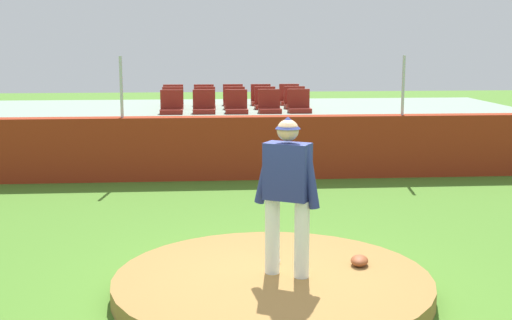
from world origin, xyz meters
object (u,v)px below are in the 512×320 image
at_px(stadium_chair_4, 299,105).
at_px(stadium_chair_0, 172,106).
at_px(stadium_chair_8, 265,102).
at_px(stadium_chair_5, 173,102).
at_px(stadium_chair_10, 173,99).
at_px(stadium_chair_14, 290,98).
at_px(stadium_chair_13, 261,99).
at_px(stadium_chair_3, 269,105).
at_px(stadium_chair_11, 204,99).
at_px(fielding_glove, 359,261).
at_px(stadium_chair_1, 204,106).
at_px(stadium_chair_6, 205,102).
at_px(baseball, 277,261).
at_px(stadium_chair_12, 233,99).
at_px(stadium_chair_7, 235,102).
at_px(stadium_chair_9, 295,102).
at_px(pitcher, 287,185).
at_px(stadium_chair_2, 236,106).

bearing_deg(stadium_chair_4, stadium_chair_0, 0.62).
bearing_deg(stadium_chair_8, stadium_chair_5, -1.57).
bearing_deg(stadium_chair_10, stadium_chair_14, -179.81).
bearing_deg(stadium_chair_5, stadium_chair_13, -157.69).
height_order(stadium_chair_3, stadium_chair_14, same).
distance_m(stadium_chair_3, stadium_chair_11, 2.27).
relative_size(fielding_glove, stadium_chair_1, 0.60).
bearing_deg(stadium_chair_6, baseball, 95.45).
relative_size(stadium_chair_6, stadium_chair_12, 1.00).
bearing_deg(stadium_chair_8, stadium_chair_6, -0.69).
relative_size(stadium_chair_1, stadium_chair_12, 1.00).
bearing_deg(stadium_chair_8, stadium_chair_4, 127.89).
height_order(stadium_chair_0, stadium_chair_7, same).
height_order(stadium_chair_3, stadium_chair_9, same).
relative_size(fielding_glove, stadium_chair_11, 0.60).
bearing_deg(stadium_chair_14, fielding_glove, 87.71).
bearing_deg(pitcher, stadium_chair_2, 119.62).
distance_m(stadium_chair_3, stadium_chair_12, 1.94).
height_order(pitcher, stadium_chair_5, pitcher).
xyz_separation_m(stadium_chair_2, stadium_chair_4, (1.37, 0.04, 0.00)).
relative_size(stadium_chair_1, stadium_chair_9, 1.00).
relative_size(stadium_chair_3, stadium_chair_8, 1.00).
relative_size(stadium_chair_1, stadium_chair_11, 1.00).
xyz_separation_m(pitcher, stadium_chair_7, (-0.15, 8.45, 0.14)).
bearing_deg(stadium_chair_9, stadium_chair_8, 2.71).
bearing_deg(stadium_chair_6, stadium_chair_5, -3.23).
relative_size(pitcher, stadium_chair_3, 3.51).
bearing_deg(stadium_chair_0, stadium_chair_14, -146.87).
bearing_deg(pitcher, stadium_chair_7, 119.46).
bearing_deg(stadium_chair_0, stadium_chair_8, -157.23).
bearing_deg(stadium_chair_10, stadium_chair_3, 140.04).
bearing_deg(stadium_chair_0, stadium_chair_3, -179.71).
xyz_separation_m(stadium_chair_9, stadium_chair_11, (-2.09, 0.87, 0.00)).
height_order(stadium_chair_0, stadium_chair_5, same).
height_order(stadium_chair_6, stadium_chair_12, same).
bearing_deg(stadium_chair_4, stadium_chair_10, -32.44).
height_order(stadium_chair_5, stadium_chair_9, same).
relative_size(stadium_chair_5, stadium_chair_9, 1.00).
bearing_deg(stadium_chair_1, stadium_chair_13, -127.95).
relative_size(stadium_chair_9, stadium_chair_14, 1.00).
bearing_deg(stadium_chair_6, stadium_chair_12, -126.90).
height_order(stadium_chair_2, stadium_chair_3, same).
relative_size(pitcher, stadium_chair_6, 3.51).
bearing_deg(stadium_chair_10, stadium_chair_2, 128.15).
bearing_deg(stadium_chair_1, stadium_chair_14, -139.25).
relative_size(stadium_chair_0, stadium_chair_11, 1.00).
distance_m(stadium_chair_2, stadium_chair_10, 2.31).
height_order(stadium_chair_1, stadium_chair_13, same).
xyz_separation_m(stadium_chair_8, stadium_chair_13, (-0.02, 0.92, 0.00)).
bearing_deg(stadium_chair_8, stadium_chair_10, -23.46).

